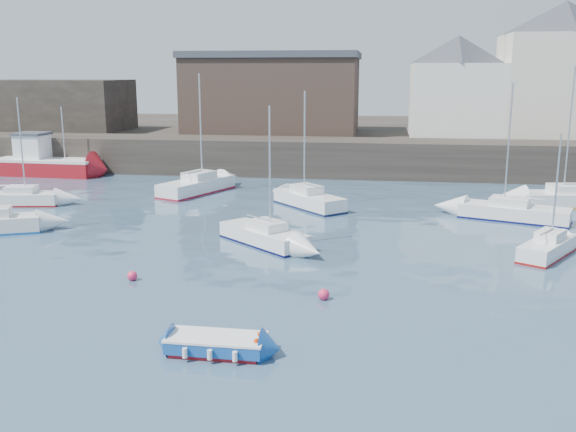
# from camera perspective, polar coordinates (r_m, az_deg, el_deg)

# --- Properties ---
(water) EXTENTS (220.00, 220.00, 0.00)m
(water) POSITION_cam_1_polar(r_m,az_deg,el_deg) (21.31, -4.80, -11.00)
(water) COLOR #2D4760
(water) RESTS_ON ground
(quay_wall) EXTENTS (90.00, 5.00, 3.00)m
(quay_wall) POSITION_cam_1_polar(r_m,az_deg,el_deg) (54.63, 3.54, 5.24)
(quay_wall) COLOR #28231E
(quay_wall) RESTS_ON ground
(land_strip) EXTENTS (90.00, 32.00, 2.80)m
(land_strip) POSITION_cam_1_polar(r_m,az_deg,el_deg) (72.48, 4.77, 6.97)
(land_strip) COLOR #28231E
(land_strip) RESTS_ON ground
(bldg_east_a) EXTENTS (13.36, 13.36, 11.80)m
(bldg_east_a) POSITION_cam_1_polar(r_m,az_deg,el_deg) (62.90, 23.12, 11.92)
(bldg_east_a) COLOR beige
(bldg_east_a) RESTS_ON land_strip
(bldg_east_d) EXTENTS (11.14, 11.14, 8.95)m
(bldg_east_d) POSITION_cam_1_polar(r_m,az_deg,el_deg) (60.83, 14.74, 11.15)
(bldg_east_d) COLOR white
(bldg_east_d) RESTS_ON land_strip
(warehouse) EXTENTS (16.40, 10.40, 7.60)m
(warehouse) POSITION_cam_1_polar(r_m,az_deg,el_deg) (62.91, -1.31, 10.91)
(warehouse) COLOR #3D2D26
(warehouse) RESTS_ON land_strip
(bldg_west) EXTENTS (14.00, 8.00, 5.00)m
(bldg_west) POSITION_cam_1_polar(r_m,az_deg,el_deg) (69.21, -19.96, 9.24)
(bldg_west) COLOR #353028
(bldg_west) RESTS_ON land_strip
(blue_dinghy) EXTENTS (3.08, 1.66, 0.58)m
(blue_dinghy) POSITION_cam_1_polar(r_m,az_deg,el_deg) (20.35, -6.40, -11.22)
(blue_dinghy) COLOR maroon
(blue_dinghy) RESTS_ON ground
(fishing_boat) EXTENTS (8.82, 3.66, 5.75)m
(fishing_boat) POSITION_cam_1_polar(r_m,az_deg,el_deg) (58.39, -20.82, 4.53)
(fishing_boat) COLOR maroon
(fishing_boat) RESTS_ON ground
(sailboat_b) EXTENTS (5.21, 4.89, 6.97)m
(sailboat_b) POSITION_cam_1_polar(r_m,az_deg,el_deg) (32.53, -2.15, -1.73)
(sailboat_b) COLOR white
(sailboat_b) RESTS_ON ground
(sailboat_c) EXTENTS (3.53, 4.46, 5.78)m
(sailboat_c) POSITION_cam_1_polar(r_m,az_deg,el_deg) (32.78, 22.10, -2.59)
(sailboat_c) COLOR white
(sailboat_c) RESTS_ON ground
(sailboat_d) EXTENTS (6.54, 4.02, 7.96)m
(sailboat_d) POSITION_cam_1_polar(r_m,az_deg,el_deg) (40.09, 19.43, 0.34)
(sailboat_d) COLOR white
(sailboat_d) RESTS_ON ground
(sailboat_e) EXTENTS (5.63, 2.58, 6.98)m
(sailboat_e) POSITION_cam_1_polar(r_m,az_deg,el_deg) (45.73, -22.85, 1.48)
(sailboat_e) COLOR white
(sailboat_e) RESTS_ON ground
(sailboat_f) EXTENTS (5.18, 5.42, 7.39)m
(sailboat_f) POSITION_cam_1_polar(r_m,az_deg,el_deg) (41.31, 1.87, 1.47)
(sailboat_f) COLOR white
(sailboat_f) RESTS_ON ground
(sailboat_g) EXTENTS (7.30, 3.30, 8.91)m
(sailboat_g) POSITION_cam_1_polar(r_m,az_deg,el_deg) (45.80, 23.99, 1.46)
(sailboat_g) COLOR white
(sailboat_g) RESTS_ON ground
(sailboat_h) EXTENTS (4.51, 6.88, 8.47)m
(sailboat_h) POSITION_cam_1_polar(r_m,az_deg,el_deg) (46.81, -8.10, 2.71)
(sailboat_h) COLOR white
(sailboat_h) RESTS_ON ground
(buoy_near) EXTENTS (0.42, 0.42, 0.42)m
(buoy_near) POSITION_cam_1_polar(r_m,az_deg,el_deg) (27.84, -13.66, -5.56)
(buoy_near) COLOR #E72756
(buoy_near) RESTS_ON ground
(buoy_mid) EXTENTS (0.45, 0.45, 0.45)m
(buoy_mid) POSITION_cam_1_polar(r_m,az_deg,el_deg) (24.89, 3.18, -7.41)
(buoy_mid) COLOR #E72756
(buoy_mid) RESTS_ON ground
(buoy_far) EXTENTS (0.44, 0.44, 0.44)m
(buoy_far) POSITION_cam_1_polar(r_m,az_deg,el_deg) (35.99, -4.81, -1.10)
(buoy_far) COLOR #E72756
(buoy_far) RESTS_ON ground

